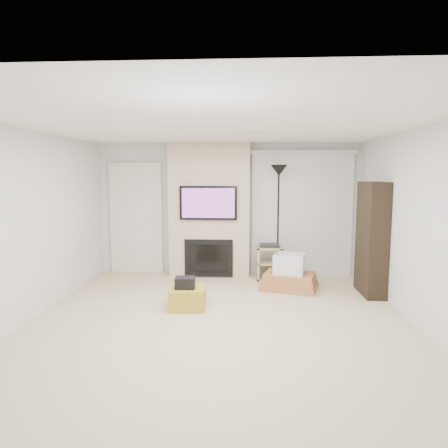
# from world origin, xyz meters

# --- Properties ---
(floor) EXTENTS (5.00, 5.50, 0.00)m
(floor) POSITION_xyz_m (0.00, 0.00, 0.00)
(floor) COLOR #CBB891
(floor) RESTS_ON ground
(ceiling) EXTENTS (5.00, 5.50, 0.00)m
(ceiling) POSITION_xyz_m (0.00, 0.00, 2.50)
(ceiling) COLOR white
(ceiling) RESTS_ON wall_back
(wall_back) EXTENTS (5.00, 0.00, 2.50)m
(wall_back) POSITION_xyz_m (0.00, 2.75, 1.25)
(wall_back) COLOR silver
(wall_back) RESTS_ON ground
(wall_front) EXTENTS (5.00, 0.00, 2.50)m
(wall_front) POSITION_xyz_m (0.00, -2.75, 1.25)
(wall_front) COLOR silver
(wall_front) RESTS_ON ground
(wall_left) EXTENTS (0.00, 5.50, 2.50)m
(wall_left) POSITION_xyz_m (-2.50, 0.00, 1.25)
(wall_left) COLOR silver
(wall_left) RESTS_ON ground
(wall_right) EXTENTS (0.00, 5.50, 2.50)m
(wall_right) POSITION_xyz_m (2.50, 0.00, 1.25)
(wall_right) COLOR silver
(wall_right) RESTS_ON ground
(hvac_vent) EXTENTS (0.35, 0.18, 0.01)m
(hvac_vent) POSITION_xyz_m (0.40, 0.80, 2.50)
(hvac_vent) COLOR silver
(hvac_vent) RESTS_ON ceiling
(ottoman) EXTENTS (0.52, 0.52, 0.30)m
(ottoman) POSITION_xyz_m (-0.49, 0.61, 0.15)
(ottoman) COLOR #AD992A
(ottoman) RESTS_ON floor
(black_bag) EXTENTS (0.29, 0.23, 0.16)m
(black_bag) POSITION_xyz_m (-0.52, 0.57, 0.38)
(black_bag) COLOR black
(black_bag) RESTS_ON ottoman
(fireplace_wall) EXTENTS (1.50, 0.47, 2.50)m
(fireplace_wall) POSITION_xyz_m (-0.35, 2.54, 1.24)
(fireplace_wall) COLOR beige
(fireplace_wall) RESTS_ON floor
(entry_door) EXTENTS (1.02, 0.11, 2.14)m
(entry_door) POSITION_xyz_m (-1.80, 2.71, 1.05)
(entry_door) COLOR silver
(entry_door) RESTS_ON floor
(vertical_blinds) EXTENTS (1.98, 0.10, 2.37)m
(vertical_blinds) POSITION_xyz_m (1.40, 2.70, 1.27)
(vertical_blinds) COLOR silver
(vertical_blinds) RESTS_ON floor
(floor_lamp) EXTENTS (0.31, 0.31, 2.09)m
(floor_lamp) POSITION_xyz_m (0.93, 2.41, 1.65)
(floor_lamp) COLOR black
(floor_lamp) RESTS_ON floor
(av_stand) EXTENTS (0.45, 0.38, 0.66)m
(av_stand) POSITION_xyz_m (0.77, 2.30, 0.35)
(av_stand) COLOR tan
(av_stand) RESTS_ON floor
(box_stack) EXTENTS (1.04, 0.89, 0.60)m
(box_stack) POSITION_xyz_m (1.07, 1.67, 0.23)
(box_stack) COLOR #AE6E42
(box_stack) RESTS_ON floor
(bookshelf) EXTENTS (0.30, 0.80, 1.80)m
(bookshelf) POSITION_xyz_m (2.34, 1.47, 0.90)
(bookshelf) COLOR black
(bookshelf) RESTS_ON floor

